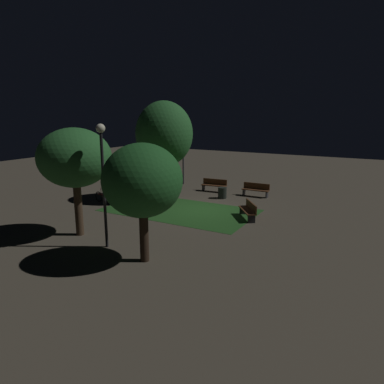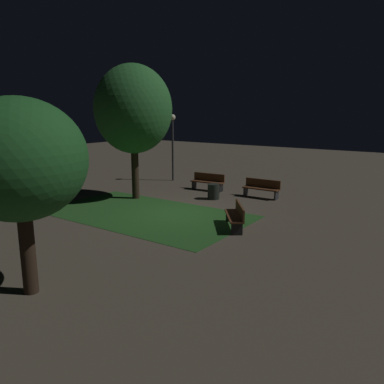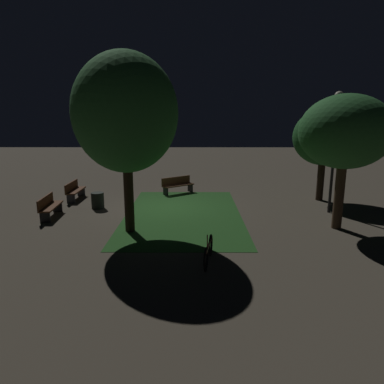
{
  "view_description": "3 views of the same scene",
  "coord_description": "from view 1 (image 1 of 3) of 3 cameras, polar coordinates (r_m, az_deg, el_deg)",
  "views": [
    {
      "loc": [
        -9.1,
        17.45,
        5.48
      ],
      "look_at": [
        0.54,
        0.29,
        1.05
      ],
      "focal_mm": 33.0,
      "sensor_mm": 36.0,
      "label": 1
    },
    {
      "loc": [
        -9.24,
        12.05,
        4.15
      ],
      "look_at": [
        -0.67,
        -0.14,
        0.97
      ],
      "focal_mm": 35.92,
      "sensor_mm": 36.0,
      "label": 2
    },
    {
      "loc": [
        15.23,
        1.19,
        4.13
      ],
      "look_at": [
        0.25,
        1.14,
        0.78
      ],
      "focal_mm": 32.22,
      "sensor_mm": 36.0,
      "label": 3
    }
  ],
  "objects": [
    {
      "name": "ground_plane",
      "position": [
        20.43,
        1.71,
        -2.88
      ],
      "size": [
        60.0,
        60.0,
        0.0
      ],
      "primitive_type": "plane",
      "color": "#4C4438"
    },
    {
      "name": "grass_lawn",
      "position": [
        20.3,
        -2.0,
        -2.97
      ],
      "size": [
        8.48,
        4.84,
        0.01
      ],
      "primitive_type": "cube",
      "color": "#23511E",
      "rests_on": "ground"
    },
    {
      "name": "bench_path_side",
      "position": [
        23.98,
        10.27,
        0.45
      ],
      "size": [
        1.8,
        0.5,
        0.88
      ],
      "color": "#512D19",
      "rests_on": "ground"
    },
    {
      "name": "bench_front_right",
      "position": [
        25.12,
        3.62,
        1.18
      ],
      "size": [
        1.83,
        0.62,
        0.88
      ],
      "color": "#512D19",
      "rests_on": "ground"
    },
    {
      "name": "bench_back_row",
      "position": [
        18.86,
        9.14,
        -2.84
      ],
      "size": [
        1.46,
        1.73,
        0.88
      ],
      "color": "#512D19",
      "rests_on": "ground"
    },
    {
      "name": "tree_back_right",
      "position": [
        16.36,
        -18.42,
        5.19
      ],
      "size": [
        3.21,
        3.21,
        4.87
      ],
      "color": "#423021",
      "rests_on": "ground"
    },
    {
      "name": "tree_left_canopy",
      "position": [
        22.36,
        -4.51,
        9.31
      ],
      "size": [
        3.58,
        3.58,
        6.22
      ],
      "color": "#2D2116",
      "rests_on": "ground"
    },
    {
      "name": "tree_tall_center",
      "position": [
        12.82,
        -8.03,
        1.79
      ],
      "size": [
        2.93,
        2.93,
        4.45
      ],
      "color": "#2D2116",
      "rests_on": "ground"
    },
    {
      "name": "lamp_post_near_wall",
      "position": [
        27.37,
        -1.44,
        6.89
      ],
      "size": [
        0.36,
        0.36,
        3.92
      ],
      "color": "#333338",
      "rests_on": "ground"
    },
    {
      "name": "lamp_post_plaza_east",
      "position": [
        14.48,
        -14.24,
        4.02
      ],
      "size": [
        0.36,
        0.36,
        5.07
      ],
      "color": "black",
      "rests_on": "ground"
    },
    {
      "name": "trash_bin",
      "position": [
        23.14,
        4.91,
        -0.14
      ],
      "size": [
        0.56,
        0.56,
        0.73
      ],
      "primitive_type": "cylinder",
      "color": "black",
      "rests_on": "ground"
    },
    {
      "name": "bicycle",
      "position": [
        22.51,
        -14.06,
        -0.89
      ],
      "size": [
        1.69,
        0.35,
        0.93
      ],
      "color": "black",
      "rests_on": "ground"
    }
  ]
}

